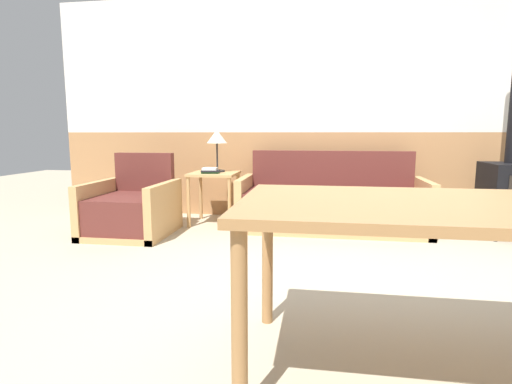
% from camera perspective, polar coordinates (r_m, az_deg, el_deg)
% --- Properties ---
extents(ground_plane, '(16.00, 16.00, 0.00)m').
position_cam_1_polar(ground_plane, '(2.58, 14.73, -15.86)').
color(ground_plane, '#B2A58C').
extents(wall_back, '(7.20, 0.06, 2.70)m').
position_cam_1_polar(wall_back, '(4.99, 12.33, 11.69)').
color(wall_back, '#AD7A4C').
rests_on(wall_back, ground_plane).
extents(couch, '(2.00, 0.80, 0.85)m').
position_cam_1_polar(couch, '(4.45, 10.68, -1.95)').
color(couch, tan).
rests_on(couch, ground_plane).
extents(armchair, '(0.82, 0.84, 0.83)m').
position_cam_1_polar(armchair, '(4.36, -17.33, -2.51)').
color(armchair, tan).
rests_on(armchair, ground_plane).
extents(side_table, '(0.53, 0.53, 0.60)m').
position_cam_1_polar(side_table, '(4.63, -6.01, 1.48)').
color(side_table, tan).
rests_on(side_table, ground_plane).
extents(table_lamp, '(0.24, 0.24, 0.49)m').
position_cam_1_polar(table_lamp, '(4.68, -5.61, 7.53)').
color(table_lamp, '#262628').
rests_on(table_lamp, side_table).
extents(book_stack, '(0.22, 0.17, 0.06)m').
position_cam_1_polar(book_stack, '(4.54, -6.56, 3.06)').
color(book_stack, '#2D7F3D').
rests_on(book_stack, side_table).
extents(dining_table, '(2.06, 0.90, 0.77)m').
position_cam_1_polar(dining_table, '(1.87, 30.91, -3.47)').
color(dining_table, '#9E7042').
rests_on(dining_table, ground_plane).
extents(wood_stove, '(0.51, 0.55, 2.36)m').
position_cam_1_polar(wood_stove, '(4.76, 32.78, 1.52)').
color(wood_stove, black).
rests_on(wood_stove, ground_plane).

